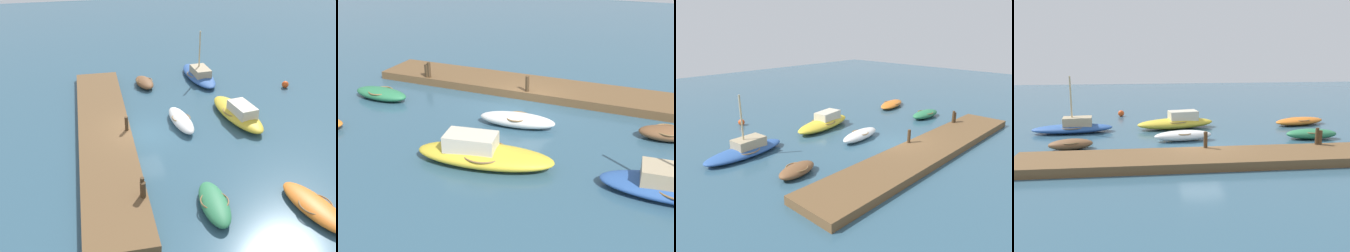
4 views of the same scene
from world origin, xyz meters
The scene contains 12 objects.
ground_plane centered at (0.00, 0.00, 0.00)m, with size 84.00×84.00×0.00m, color #33566B.
dock_platform centered at (0.00, -2.34, 0.24)m, with size 20.02×3.19×0.47m, color brown.
rowboat_green centered at (7.71, 2.23, 0.34)m, with size 3.42×1.44×0.66m.
rowboat_white centered at (-0.78, 2.64, 0.35)m, with size 3.87×1.54×0.69m.
motorboat_yellow centered at (-0.79, 6.56, 0.48)m, with size 5.98×2.79×1.30m.
dinghy_brown centered at (-7.67, 1.30, 0.32)m, with size 2.74×1.65×0.62m.
rowboat_orange centered at (8.85, 6.81, 0.29)m, with size 4.42×2.50×0.57m.
sailboat_blue centered at (-8.21, 5.93, 0.40)m, with size 5.72×2.39×4.00m.
mooring_post_west centered at (0.03, -1.00, 0.93)m, with size 0.22×0.22×0.91m, color #47331E.
mooring_post_mid_west centered at (6.51, -1.00, 0.96)m, with size 0.21×0.21×0.97m, color #47331E.
mooring_post_mid_east centered at (6.68, -1.00, 0.88)m, with size 0.28×0.28×0.81m, color #47331E.
marker_buoy centered at (-5.12, 12.10, 0.27)m, with size 0.53×0.53×0.53m, color #E54C19.
Camera 3 is at (-17.46, -11.86, 8.01)m, focal length 34.00 mm.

